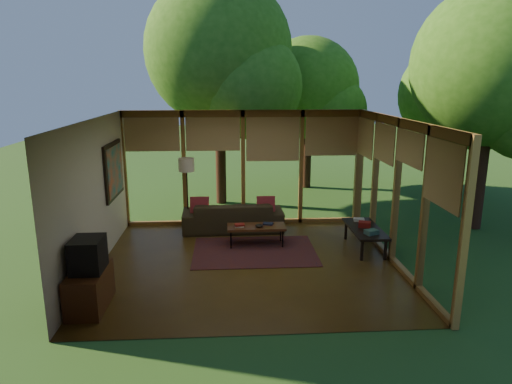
{
  "coord_description": "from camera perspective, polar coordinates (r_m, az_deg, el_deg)",
  "views": [
    {
      "loc": [
        -0.36,
        -8.02,
        3.36
      ],
      "look_at": [
        0.19,
        0.7,
        1.21
      ],
      "focal_mm": 32.0,
      "sensor_mm": 36.0,
      "label": 1
    }
  ],
  "objects": [
    {
      "name": "console_book_a",
      "position": [
        9.14,
        14.23,
        -4.87
      ],
      "size": [
        0.29,
        0.26,
        0.09
      ],
      "primitive_type": "cube",
      "rotation": [
        0.0,
        0.0,
        0.39
      ],
      "color": "#365F58",
      "rests_on": "side_console"
    },
    {
      "name": "wall_front",
      "position": [
        5.88,
        0.13,
        -6.16
      ],
      "size": [
        5.5,
        0.04,
        2.7
      ],
      "primitive_type": "cube",
      "color": "beige",
      "rests_on": "ground"
    },
    {
      "name": "wall_painting",
      "position": [
        9.87,
        -17.34,
        2.62
      ],
      "size": [
        0.06,
        1.35,
        1.15
      ],
      "color": "black",
      "rests_on": "wall_left"
    },
    {
      "name": "floor_lamp",
      "position": [
        10.45,
        -8.68,
        2.88
      ],
      "size": [
        0.36,
        0.36,
        1.65
      ],
      "color": "black",
      "rests_on": "floor"
    },
    {
      "name": "ct_book_lower",
      "position": [
        9.4,
        -2.07,
        -4.3
      ],
      "size": [
        0.19,
        0.15,
        0.03
      ],
      "primitive_type": "cube",
      "rotation": [
        0.0,
        0.0,
        -0.07
      ],
      "color": "beige",
      "rests_on": "coffee_table"
    },
    {
      "name": "television",
      "position": [
        7.25,
        -20.29,
        -7.36
      ],
      "size": [
        0.45,
        0.55,
        0.5
      ],
      "primitive_type": "cube",
      "color": "black",
      "rests_on": "media_cabinet"
    },
    {
      "name": "window_wall_back",
      "position": [
        10.72,
        -1.62,
        3.0
      ],
      "size": [
        5.5,
        0.12,
        2.7
      ],
      "primitive_type": "cube",
      "color": "olive",
      "rests_on": "ground"
    },
    {
      "name": "tree_nw",
      "position": [
        12.55,
        -4.68,
        17.08
      ],
      "size": [
        3.88,
        3.88,
        6.03
      ],
      "color": "#381E14",
      "rests_on": "ground"
    },
    {
      "name": "pillow_left",
      "position": [
        10.37,
        -7.06,
        -1.79
      ],
      "size": [
        0.42,
        0.22,
        0.44
      ],
      "primitive_type": "cube",
      "rotation": [
        -0.21,
        0.0,
        0.0
      ],
      "color": "maroon",
      "rests_on": "sofa"
    },
    {
      "name": "tree_far",
      "position": [
        14.79,
        23.07,
        11.1
      ],
      "size": [
        2.95,
        2.95,
        4.42
      ],
      "color": "#381E14",
      "rests_on": "ground"
    },
    {
      "name": "floor",
      "position": [
        8.7,
        -0.96,
        -8.9
      ],
      "size": [
        5.5,
        5.5,
        0.0
      ],
      "primitive_type": "plane",
      "color": "#563D16",
      "rests_on": "ground"
    },
    {
      "name": "ceiling",
      "position": [
        8.05,
        -1.04,
        9.11
      ],
      "size": [
        5.5,
        5.5,
        0.0
      ],
      "primitive_type": "plane",
      "rotation": [
        3.14,
        0.0,
        0.0
      ],
      "color": "silver",
      "rests_on": "ground"
    },
    {
      "name": "pillow_right",
      "position": [
        10.38,
        1.24,
        -1.69
      ],
      "size": [
        0.41,
        0.22,
        0.43
      ],
      "primitive_type": "cube",
      "rotation": [
        -0.21,
        0.0,
        0.0
      ],
      "color": "maroon",
      "rests_on": "sofa"
    },
    {
      "name": "exterior_lawn",
      "position": [
        18.38,
        23.53,
        2.09
      ],
      "size": [
        40.0,
        40.0,
        0.0
      ],
      "primitive_type": "plane",
      "color": "#28511E",
      "rests_on": "ground"
    },
    {
      "name": "ct_bowl",
      "position": [
        9.36,
        0.39,
        -4.22
      ],
      "size": [
        0.16,
        0.16,
        0.07
      ],
      "primitive_type": "ellipsoid",
      "color": "black",
      "rests_on": "coffee_table"
    },
    {
      "name": "media_cabinet",
      "position": [
        7.46,
        -20.08,
        -11.3
      ],
      "size": [
        0.5,
        1.0,
        0.6
      ],
      "primitive_type": "cube",
      "color": "#572E17",
      "rests_on": "floor"
    },
    {
      "name": "side_console",
      "position": [
        9.53,
        13.47,
        -4.62
      ],
      "size": [
        0.6,
        1.4,
        0.46
      ],
      "color": "black",
      "rests_on": "floor"
    },
    {
      "name": "console_book_b",
      "position": [
        9.54,
        13.42,
        -3.96
      ],
      "size": [
        0.28,
        0.24,
        0.11
      ],
      "primitive_type": "cube",
      "rotation": [
        0.0,
        0.0,
        -0.32
      ],
      "color": "maroon",
      "rests_on": "side_console"
    },
    {
      "name": "coffee_table",
      "position": [
        9.48,
        0.05,
        -4.44
      ],
      "size": [
        1.2,
        0.5,
        0.43
      ],
      "color": "#572E17",
      "rests_on": "floor"
    },
    {
      "name": "ct_book_upper",
      "position": [
        9.39,
        -2.07,
        -4.11
      ],
      "size": [
        0.21,
        0.17,
        0.03
      ],
      "primitive_type": "cube",
      "rotation": [
        0.0,
        0.0,
        0.13
      ],
      "color": "maroon",
      "rests_on": "coffee_table"
    },
    {
      "name": "sofa",
      "position": [
        10.47,
        -2.89,
        -3.02
      ],
      "size": [
        2.29,
        0.93,
        0.66
      ],
      "primitive_type": "imported",
      "rotation": [
        0.0,
        0.0,
        3.16
      ],
      "color": "#352C1A",
      "rests_on": "floor"
    },
    {
      "name": "window_wall_right",
      "position": [
        8.83,
        17.12,
        0.04
      ],
      "size": [
        0.12,
        5.0,
        2.7
      ],
      "primitive_type": "cube",
      "color": "olive",
      "rests_on": "ground"
    },
    {
      "name": "console_book_c",
      "position": [
        9.91,
        12.75,
        -3.4
      ],
      "size": [
        0.24,
        0.19,
        0.06
      ],
      "primitive_type": "cube",
      "rotation": [
        0.0,
        0.0,
        -0.18
      ],
      "color": "beige",
      "rests_on": "side_console"
    },
    {
      "name": "ct_book_side",
      "position": [
        9.56,
        1.52,
        -3.98
      ],
      "size": [
        0.24,
        0.2,
        0.03
      ],
      "primitive_type": "cube",
      "rotation": [
        0.0,
        0.0,
        -0.27
      ],
      "color": "#151B30",
      "rests_on": "coffee_table"
    },
    {
      "name": "tree_se",
      "position": [
        11.4,
        27.53,
        13.85
      ],
      "size": [
        3.5,
        3.5,
        5.43
      ],
      "color": "#381E14",
      "rests_on": "ground"
    },
    {
      "name": "wall_left",
      "position": [
        8.6,
        -19.62,
        -0.51
      ],
      "size": [
        0.04,
        5.0,
        2.7
      ],
      "primitive_type": "cube",
      "color": "beige",
      "rests_on": "ground"
    },
    {
      "name": "rug",
      "position": [
        9.26,
        -0.19,
        -7.42
      ],
      "size": [
        2.45,
        1.73,
        0.01
      ],
      "primitive_type": "cube",
      "color": "maroon",
      "rests_on": "floor"
    },
    {
      "name": "tree_ne",
      "position": [
        14.55,
        6.54,
        12.74
      ],
      "size": [
        3.11,
        3.11,
        4.68
      ],
      "color": "#381E14",
      "rests_on": "ground"
    }
  ]
}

